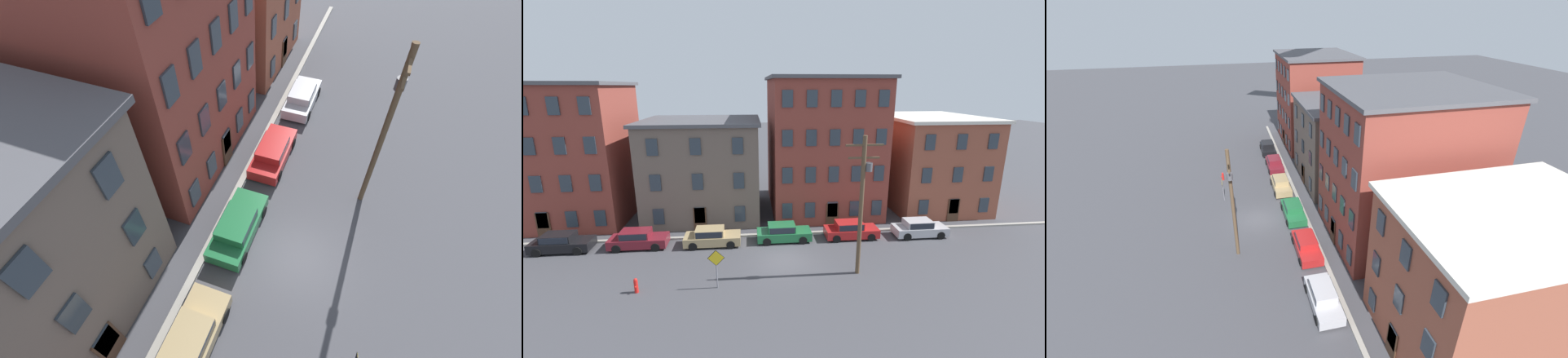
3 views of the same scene
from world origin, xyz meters
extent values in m
plane|color=#424247|center=(0.00, 0.00, 0.00)|extent=(200.00, 200.00, 0.00)
cube|color=#9E998E|center=(0.00, 4.50, 0.08)|extent=(56.00, 0.36, 0.16)
cube|color=brown|center=(-19.60, 10.70, 6.20)|extent=(11.50, 9.41, 12.40)
cube|color=#4C4C51|center=(-19.60, 10.70, 12.55)|extent=(12.00, 9.91, 0.30)
cube|color=#2D3842|center=(-19.60, 5.94, 1.55)|extent=(0.90, 0.10, 1.40)
cube|color=#2D3842|center=(-19.60, 5.94, 4.65)|extent=(0.90, 0.10, 1.40)
cube|color=#2D3842|center=(-19.60, 5.94, 7.75)|extent=(0.90, 0.10, 1.40)
cube|color=#2D3842|center=(-17.30, 5.94, 1.55)|extent=(0.90, 0.10, 1.40)
cube|color=#2D3842|center=(-17.30, 5.94, 4.65)|extent=(0.90, 0.10, 1.40)
cube|color=#2D3842|center=(-17.30, 5.94, 7.75)|extent=(0.90, 0.10, 1.40)
cube|color=#2D3842|center=(-17.30, 5.94, 10.85)|extent=(0.90, 0.10, 1.40)
cube|color=#2D3842|center=(-15.00, 5.94, 1.55)|extent=(0.90, 0.10, 1.40)
cube|color=#2D3842|center=(-15.00, 5.94, 4.65)|extent=(0.90, 0.10, 1.40)
cube|color=#2D3842|center=(-15.00, 5.94, 7.75)|extent=(0.90, 0.10, 1.40)
cube|color=#2D3842|center=(-15.00, 5.94, 10.85)|extent=(0.90, 0.10, 1.40)
cube|color=#472D1E|center=(-19.60, 5.94, 1.10)|extent=(1.10, 0.10, 2.20)
cube|color=#66564C|center=(-6.76, 10.73, 4.51)|extent=(10.39, 9.46, 9.01)
cube|color=#4C4C51|center=(-6.76, 10.73, 9.16)|extent=(10.89, 9.96, 0.30)
cube|color=#2D3842|center=(-10.22, 5.94, 1.50)|extent=(0.90, 0.10, 1.40)
cube|color=#2D3842|center=(-10.22, 5.94, 4.51)|extent=(0.90, 0.10, 1.40)
cube|color=#2D3842|center=(-10.22, 5.94, 7.51)|extent=(0.90, 0.10, 1.40)
cube|color=#2D3842|center=(-6.76, 5.94, 1.50)|extent=(0.90, 0.10, 1.40)
cube|color=#2D3842|center=(-6.76, 5.94, 4.51)|extent=(0.90, 0.10, 1.40)
cube|color=#2D3842|center=(-6.76, 5.94, 7.51)|extent=(0.90, 0.10, 1.40)
cube|color=#2D3842|center=(-3.30, 5.94, 1.50)|extent=(0.90, 0.10, 1.40)
cube|color=#2D3842|center=(-3.30, 5.94, 4.51)|extent=(0.90, 0.10, 1.40)
cube|color=#2D3842|center=(-3.30, 5.94, 7.51)|extent=(0.90, 0.10, 1.40)
cube|color=#472D1E|center=(-6.76, 5.94, 1.10)|extent=(1.10, 0.10, 2.20)
cube|color=brown|center=(4.96, 11.84, 6.48)|extent=(10.21, 11.68, 12.95)
cube|color=#4C4C51|center=(4.96, 11.84, 13.10)|extent=(10.71, 12.18, 0.30)
cube|color=#2D3842|center=(0.87, 5.94, 1.62)|extent=(0.90, 0.10, 1.40)
cube|color=#2D3842|center=(0.87, 5.94, 4.86)|extent=(0.90, 0.10, 1.40)
cube|color=#2D3842|center=(0.87, 5.94, 8.09)|extent=(0.90, 0.10, 1.40)
cube|color=#2D3842|center=(0.87, 5.94, 11.33)|extent=(0.90, 0.10, 1.40)
cube|color=#2D3842|center=(2.92, 5.94, 1.62)|extent=(0.90, 0.10, 1.40)
cube|color=#2D3842|center=(2.92, 5.94, 4.86)|extent=(0.90, 0.10, 1.40)
cube|color=#2D3842|center=(2.92, 5.94, 8.09)|extent=(0.90, 0.10, 1.40)
cube|color=#2D3842|center=(2.92, 5.94, 11.33)|extent=(0.90, 0.10, 1.40)
cube|color=#2D3842|center=(4.96, 5.94, 1.62)|extent=(0.90, 0.10, 1.40)
cube|color=#2D3842|center=(4.96, 5.94, 4.86)|extent=(0.90, 0.10, 1.40)
cube|color=#2D3842|center=(4.96, 5.94, 8.09)|extent=(0.90, 0.10, 1.40)
cube|color=#2D3842|center=(4.96, 5.94, 11.33)|extent=(0.90, 0.10, 1.40)
cube|color=#2D3842|center=(7.00, 5.94, 1.62)|extent=(0.90, 0.10, 1.40)
cube|color=#2D3842|center=(7.00, 5.94, 4.86)|extent=(0.90, 0.10, 1.40)
cube|color=#2D3842|center=(7.00, 5.94, 8.09)|extent=(0.90, 0.10, 1.40)
cube|color=#2D3842|center=(7.00, 5.94, 11.33)|extent=(0.90, 0.10, 1.40)
cube|color=#2D3842|center=(9.04, 5.94, 1.62)|extent=(0.90, 0.10, 1.40)
cube|color=#2D3842|center=(9.04, 5.94, 4.86)|extent=(0.90, 0.10, 1.40)
cube|color=#2D3842|center=(9.04, 5.94, 8.09)|extent=(0.90, 0.10, 1.40)
cube|color=#2D3842|center=(9.04, 5.94, 11.33)|extent=(0.90, 0.10, 1.40)
cube|color=#472D1E|center=(4.96, 5.94, 1.10)|extent=(1.10, 0.10, 2.20)
cube|color=brown|center=(16.50, 11.97, 4.53)|extent=(8.90, 11.93, 9.06)
cube|color=silver|center=(16.50, 11.97, 9.21)|extent=(9.40, 12.43, 0.30)
cube|color=#2D3842|center=(13.54, 5.94, 1.51)|extent=(0.90, 0.10, 1.40)
cube|color=#2D3842|center=(13.54, 5.94, 4.53)|extent=(0.90, 0.10, 1.40)
cube|color=#2D3842|center=(13.54, 5.94, 7.55)|extent=(0.90, 0.10, 1.40)
cube|color=#2D3842|center=(16.50, 5.94, 1.51)|extent=(0.90, 0.10, 1.40)
cube|color=#2D3842|center=(16.50, 5.94, 4.53)|extent=(0.90, 0.10, 1.40)
cube|color=#2D3842|center=(16.50, 5.94, 7.55)|extent=(0.90, 0.10, 1.40)
cube|color=#2D3842|center=(19.47, 5.94, 1.51)|extent=(0.90, 0.10, 1.40)
cube|color=#2D3842|center=(19.47, 5.94, 4.53)|extent=(0.90, 0.10, 1.40)
cube|color=#2D3842|center=(19.47, 5.94, 7.55)|extent=(0.90, 0.10, 1.40)
cube|color=#472D1E|center=(16.50, 5.94, 1.10)|extent=(1.10, 0.10, 2.20)
cube|color=black|center=(-16.86, 3.19, 0.53)|extent=(4.40, 1.80, 0.70)
cube|color=black|center=(-17.06, 3.19, 1.15)|extent=(2.20, 1.51, 0.55)
cube|color=#1E232D|center=(-17.06, 3.19, 1.15)|extent=(2.02, 1.58, 0.48)
cylinder|color=black|center=(-15.41, 4.04, 0.33)|extent=(0.66, 0.22, 0.66)
cylinder|color=black|center=(-15.41, 2.34, 0.33)|extent=(0.66, 0.22, 0.66)
cylinder|color=black|center=(-18.31, 4.04, 0.33)|extent=(0.66, 0.22, 0.66)
cylinder|color=black|center=(-18.31, 2.34, 0.33)|extent=(0.66, 0.22, 0.66)
cube|color=maroon|center=(-11.18, 3.27, 0.53)|extent=(4.40, 1.80, 0.70)
cube|color=maroon|center=(-11.38, 3.27, 1.15)|extent=(2.20, 1.51, 0.55)
cube|color=#1E232D|center=(-11.38, 3.27, 1.15)|extent=(2.02, 1.58, 0.48)
cylinder|color=black|center=(-9.73, 4.12, 0.33)|extent=(0.66, 0.22, 0.66)
cylinder|color=black|center=(-9.73, 2.42, 0.33)|extent=(0.66, 0.22, 0.66)
cylinder|color=black|center=(-12.63, 4.12, 0.33)|extent=(0.66, 0.22, 0.66)
cylinder|color=black|center=(-12.63, 2.42, 0.33)|extent=(0.66, 0.22, 0.66)
cube|color=tan|center=(-5.43, 3.11, 0.53)|extent=(4.40, 1.80, 0.70)
cube|color=tan|center=(-5.63, 3.11, 1.15)|extent=(2.20, 1.51, 0.55)
cube|color=#1E232D|center=(-5.63, 3.11, 1.15)|extent=(2.02, 1.58, 0.48)
cylinder|color=black|center=(-3.98, 3.96, 0.33)|extent=(0.66, 0.22, 0.66)
cylinder|color=black|center=(-3.98, 2.26, 0.33)|extent=(0.66, 0.22, 0.66)
cylinder|color=black|center=(-6.88, 3.96, 0.33)|extent=(0.66, 0.22, 0.66)
cylinder|color=black|center=(-6.88, 2.26, 0.33)|extent=(0.66, 0.22, 0.66)
cube|color=#1E6638|center=(0.32, 3.36, 0.53)|extent=(4.40, 1.80, 0.70)
cube|color=#1E6638|center=(0.12, 3.36, 1.15)|extent=(2.20, 1.51, 0.55)
cube|color=#1E232D|center=(0.12, 3.36, 1.15)|extent=(2.02, 1.58, 0.48)
cylinder|color=black|center=(1.77, 4.21, 0.33)|extent=(0.66, 0.22, 0.66)
cylinder|color=black|center=(1.77, 2.51, 0.33)|extent=(0.66, 0.22, 0.66)
cylinder|color=black|center=(-1.13, 4.21, 0.33)|extent=(0.66, 0.22, 0.66)
cylinder|color=black|center=(-1.13, 2.51, 0.33)|extent=(0.66, 0.22, 0.66)
cube|color=#B21E1E|center=(5.99, 3.36, 0.53)|extent=(4.40, 1.80, 0.70)
cube|color=#B21E1E|center=(5.79, 3.36, 1.15)|extent=(2.20, 1.51, 0.55)
cube|color=#1E232D|center=(5.79, 3.36, 1.15)|extent=(2.02, 1.58, 0.48)
cylinder|color=black|center=(7.44, 4.21, 0.33)|extent=(0.66, 0.22, 0.66)
cylinder|color=black|center=(7.44, 2.51, 0.33)|extent=(0.66, 0.22, 0.66)
cylinder|color=black|center=(4.54, 4.21, 0.33)|extent=(0.66, 0.22, 0.66)
cylinder|color=black|center=(4.54, 2.51, 0.33)|extent=(0.66, 0.22, 0.66)
cube|color=#B7B7BC|center=(11.87, 3.14, 0.53)|extent=(4.40, 1.80, 0.70)
cube|color=#B7B7BC|center=(11.67, 3.14, 1.15)|extent=(2.20, 1.51, 0.55)
cube|color=#1E232D|center=(11.67, 3.14, 1.15)|extent=(2.02, 1.58, 0.48)
cylinder|color=black|center=(13.32, 3.99, 0.33)|extent=(0.66, 0.22, 0.66)
cylinder|color=black|center=(13.32, 2.29, 0.33)|extent=(0.66, 0.22, 0.66)
cylinder|color=black|center=(10.42, 3.99, 0.33)|extent=(0.66, 0.22, 0.66)
cylinder|color=black|center=(10.42, 2.29, 0.33)|extent=(0.66, 0.22, 0.66)
cylinder|color=slate|center=(-4.56, -3.17, 1.21)|extent=(0.08, 0.08, 2.42)
cube|color=yellow|center=(-4.56, -3.20, 2.07)|extent=(0.98, 0.03, 0.98)
cube|color=black|center=(-4.56, -3.19, 2.07)|extent=(1.06, 0.02, 1.06)
cylinder|color=brown|center=(4.77, -2.29, 4.70)|extent=(0.28, 0.28, 9.40)
cube|color=brown|center=(4.77, -2.29, 8.80)|extent=(2.40, 0.12, 0.12)
cube|color=brown|center=(4.77, -2.29, 8.00)|extent=(2.00, 0.12, 0.12)
cylinder|color=#515156|center=(5.12, -2.29, 7.40)|extent=(0.44, 0.44, 0.55)
cylinder|color=red|center=(-9.50, -3.19, 0.40)|extent=(0.24, 0.24, 0.80)
sphere|color=red|center=(-9.50, -3.19, 0.85)|extent=(0.22, 0.22, 0.22)
cylinder|color=red|center=(-9.50, -3.35, 0.45)|extent=(0.10, 0.12, 0.10)
camera|label=1|loc=(-8.40, -1.02, 15.86)|focal=24.00mm
camera|label=2|loc=(-2.35, -23.00, 12.32)|focal=24.00mm
camera|label=3|loc=(28.83, -2.10, 18.82)|focal=24.00mm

